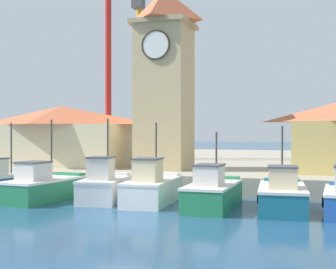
% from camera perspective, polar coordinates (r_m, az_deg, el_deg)
% --- Properties ---
extents(ground_plane, '(300.00, 300.00, 0.00)m').
position_cam_1_polar(ground_plane, '(20.05, -6.08, -10.23)').
color(ground_plane, navy).
extents(quay_wharf, '(120.00, 40.00, 1.11)m').
position_cam_1_polar(quay_wharf, '(46.60, 8.29, -3.49)').
color(quay_wharf, '#A89E89').
rests_on(quay_wharf, ground).
extents(fishing_boat_far_left, '(2.78, 5.33, 4.20)m').
position_cam_1_polar(fishing_boat_far_left, '(28.71, -19.57, -5.50)').
color(fishing_boat_far_left, '#2356A8').
rests_on(fishing_boat_far_left, ground).
extents(fishing_boat_left_outer, '(2.61, 5.23, 4.34)m').
position_cam_1_polar(fishing_boat_left_outer, '(26.01, -14.96, -6.15)').
color(fishing_boat_left_outer, '#237A4C').
rests_on(fishing_boat_left_outer, ground).
extents(fishing_boat_left_inner, '(2.65, 4.52, 4.38)m').
position_cam_1_polar(fishing_boat_left_inner, '(25.01, -7.74, -6.25)').
color(fishing_boat_left_inner, silver).
rests_on(fishing_boat_left_inner, ground).
extents(fishing_boat_mid_left, '(2.38, 5.21, 4.15)m').
position_cam_1_polar(fishing_boat_mid_left, '(24.12, -1.93, -6.50)').
color(fishing_boat_mid_left, silver).
rests_on(fishing_boat_mid_left, ground).
extents(fishing_boat_center, '(2.12, 5.14, 3.67)m').
position_cam_1_polar(fishing_boat_center, '(22.68, 5.51, -7.06)').
color(fishing_boat_center, '#237A4C').
rests_on(fishing_boat_center, ground).
extents(fishing_boat_mid_right, '(2.60, 5.32, 3.97)m').
position_cam_1_polar(fishing_boat_mid_right, '(22.47, 13.76, -7.18)').
color(fishing_boat_mid_right, '#196B7F').
rests_on(fishing_boat_mid_right, ground).
extents(clock_tower, '(3.86, 3.86, 13.87)m').
position_cam_1_polar(clock_tower, '(32.15, -0.45, 7.29)').
color(clock_tower, tan).
rests_on(clock_tower, quay_wharf).
extents(warehouse_left, '(11.21, 6.14, 4.50)m').
position_cam_1_polar(warehouse_left, '(36.53, -12.96, -0.07)').
color(warehouse_left, beige).
rests_on(warehouse_left, quay_wharf).
extents(port_crane_near, '(6.13, 8.81, 23.25)m').
position_cam_1_polar(port_crane_near, '(43.49, -6.91, 8.51)').
color(port_crane_near, maroon).
rests_on(port_crane_near, quay_wharf).
extents(port_crane_far, '(2.91, 7.39, 17.44)m').
position_cam_1_polar(port_crane_far, '(45.13, -3.50, 5.42)').
color(port_crane_far, '#976E11').
rests_on(port_crane_far, quay_wharf).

